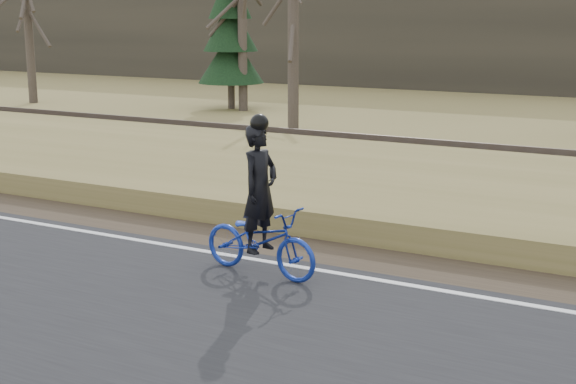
% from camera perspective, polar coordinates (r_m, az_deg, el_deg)
% --- Properties ---
extents(edge_line, '(120.00, 0.12, 0.01)m').
position_cam_1_polar(edge_line, '(15.45, -19.31, -1.79)').
color(edge_line, silver).
rests_on(edge_line, road).
extents(shoulder, '(120.00, 1.60, 0.04)m').
position_cam_1_polar(shoulder, '(16.12, -16.69, -1.19)').
color(shoulder, '#473A2B').
rests_on(shoulder, ground).
extents(embankment, '(120.00, 5.00, 0.44)m').
position_cam_1_polar(embankment, '(18.26, -10.11, 1.37)').
color(embankment, olive).
rests_on(embankment, ground).
extents(ballast, '(120.00, 3.00, 0.45)m').
position_cam_1_polar(ballast, '(21.31, -3.77, 3.16)').
color(ballast, slate).
rests_on(ballast, ground).
extents(railroad, '(120.00, 2.40, 0.29)m').
position_cam_1_polar(railroad, '(21.26, -3.78, 3.96)').
color(railroad, black).
rests_on(railroad, ballast).
extents(treeline_backdrop, '(120.00, 4.00, 6.00)m').
position_cam_1_polar(treeline_backdrop, '(41.35, 12.90, 11.31)').
color(treeline_backdrop, '#383328').
rests_on(treeline_backdrop, ground).
extents(cyclist, '(1.97, 0.89, 2.31)m').
position_cam_1_polar(cyclist, '(11.36, -2.00, -2.32)').
color(cyclist, navy).
rests_on(cyclist, road).
extents(bare_tree_far_left, '(0.36, 0.36, 7.39)m').
position_cam_1_polar(bare_tree_far_left, '(35.63, -18.04, 11.98)').
color(bare_tree_far_left, '#4E4339').
rests_on(bare_tree_far_left, ground).
extents(bare_tree_left, '(0.36, 0.36, 6.98)m').
position_cam_1_polar(bare_tree_left, '(31.22, -3.28, 12.18)').
color(bare_tree_left, '#4E4339').
rests_on(bare_tree_left, ground).
extents(bare_tree_near_left, '(0.36, 0.36, 6.17)m').
position_cam_1_polar(bare_tree_near_left, '(25.94, 0.38, 11.21)').
color(bare_tree_near_left, '#4E4339').
rests_on(bare_tree_near_left, ground).
extents(conifer, '(2.60, 2.60, 6.72)m').
position_cam_1_polar(conifer, '(31.96, -4.12, 11.62)').
color(conifer, '#4E4339').
rests_on(conifer, ground).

